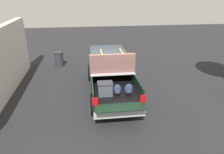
# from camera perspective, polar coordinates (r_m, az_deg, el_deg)

# --- Properties ---
(ground_plane) EXTENTS (40.00, 40.00, 0.00)m
(ground_plane) POSITION_cam_1_polar(r_m,az_deg,el_deg) (10.51, -0.43, -4.29)
(ground_plane) COLOR #262628
(pickup_truck) EXTENTS (6.05, 2.06, 2.23)m
(pickup_truck) POSITION_cam_1_polar(r_m,az_deg,el_deg) (10.44, -0.71, 1.36)
(pickup_truck) COLOR black
(pickup_truck) RESTS_ON ground_plane
(trash_can) EXTENTS (0.60, 0.60, 0.98)m
(trash_can) POSITION_cam_1_polar(r_m,az_deg,el_deg) (14.41, -14.07, 4.75)
(trash_can) COLOR #2D2D33
(trash_can) RESTS_ON ground_plane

